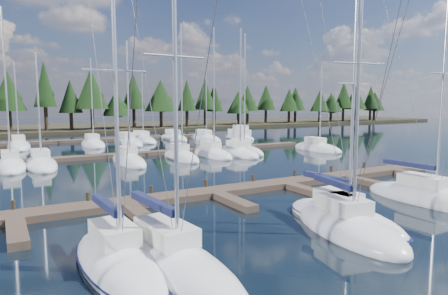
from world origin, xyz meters
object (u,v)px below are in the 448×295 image
main_dock (217,194)px  motor_yacht_right (239,136)px  front_sailboat_1 (118,262)px  front_sailboat_3 (348,227)px  front_sailboat_5 (428,198)px  front_sailboat_2 (172,261)px  front_sailboat_4 (343,218)px

main_dock → motor_yacht_right: (23.29, 34.69, 0.23)m
front_sailboat_1 → front_sailboat_3: 10.95m
front_sailboat_5 → front_sailboat_2: bearing=-175.9°
main_dock → motor_yacht_right: bearing=56.1°
front_sailboat_2 → front_sailboat_3: 9.05m
front_sailboat_5 → front_sailboat_3: bearing=-169.5°
main_dock → front_sailboat_2: bearing=-127.2°
front_sailboat_1 → front_sailboat_2: 2.04m
front_sailboat_3 → front_sailboat_4: (0.87, 1.15, -0.00)m
front_sailboat_2 → front_sailboat_5: (17.91, 1.28, 0.00)m
front_sailboat_2 → motor_yacht_right: bearing=55.4°
front_sailboat_1 → front_sailboat_2: bearing=-26.2°
front_sailboat_2 → front_sailboat_5: 17.96m
main_dock → front_sailboat_2: (-6.99, -9.22, 0.09)m
main_dock → front_sailboat_4: front_sailboat_4 is taller
front_sailboat_2 → main_dock: bearing=52.8°
main_dock → front_sailboat_5: size_ratio=3.01×
front_sailboat_1 → front_sailboat_3: (10.87, -1.26, 0.00)m
front_sailboat_3 → front_sailboat_5: (8.87, 1.64, 0.00)m
main_dock → motor_yacht_right: size_ratio=5.61×
front_sailboat_1 → front_sailboat_4: size_ratio=1.03×
front_sailboat_1 → motor_yacht_right: size_ratio=1.73×
front_sailboat_1 → front_sailboat_3: bearing=-6.6°
main_dock → front_sailboat_1: 12.12m
front_sailboat_5 → motor_yacht_right: (12.36, 42.62, 0.14)m
front_sailboat_4 → motor_yacht_right: 47.68m
front_sailboat_1 → front_sailboat_2: front_sailboat_2 is taller
main_dock → front_sailboat_2: front_sailboat_2 is taller
front_sailboat_2 → front_sailboat_4: bearing=4.6°
front_sailboat_2 → motor_yacht_right: front_sailboat_2 is taller
front_sailboat_2 → front_sailboat_3: bearing=-2.3°
front_sailboat_1 → motor_yacht_right: front_sailboat_1 is taller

